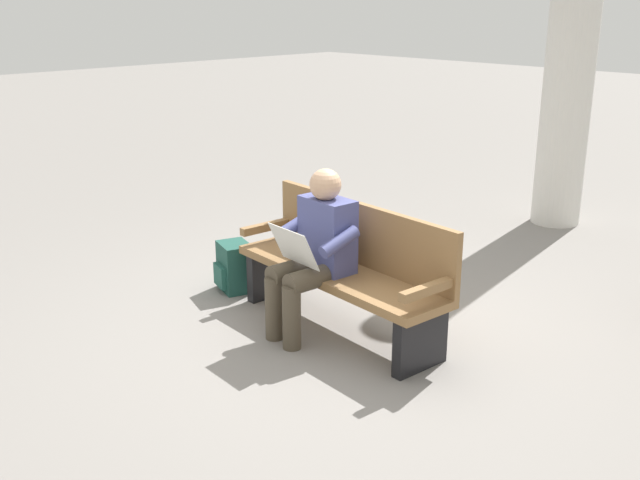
{
  "coord_description": "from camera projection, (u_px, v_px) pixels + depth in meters",
  "views": [
    {
      "loc": [
        -3.42,
        3.54,
        2.29
      ],
      "look_at": [
        0.03,
        0.15,
        0.7
      ],
      "focal_mm": 41.83,
      "sensor_mm": 36.0,
      "label": 1
    }
  ],
  "objects": [
    {
      "name": "person_seated",
      "position": [
        315.0,
        249.0,
        5.14
      ],
      "size": [
        0.59,
        0.6,
        1.18
      ],
      "rotation": [
        0.0,
        0.0,
        -0.08
      ],
      "color": "#474C84",
      "rests_on": "ground"
    },
    {
      "name": "support_pillar",
      "position": [
        575.0,
        21.0,
        7.3
      ],
      "size": [
        0.5,
        0.5,
        4.12
      ],
      "primitive_type": "cylinder",
      "color": "silver",
      "rests_on": "ground"
    },
    {
      "name": "ground_plane",
      "position": [
        338.0,
        328.0,
        5.39
      ],
      "size": [
        40.0,
        40.0,
        0.0
      ],
      "primitive_type": "plane",
      "color": "gray"
    },
    {
      "name": "bench_near",
      "position": [
        346.0,
        267.0,
        5.29
      ],
      "size": [
        1.83,
        0.63,
        0.9
      ],
      "rotation": [
        0.0,
        0.0,
        -0.08
      ],
      "color": "olive",
      "rests_on": "ground"
    },
    {
      "name": "backpack",
      "position": [
        234.0,
        267.0,
        6.04
      ],
      "size": [
        0.35,
        0.33,
        0.4
      ],
      "rotation": [
        0.0,
        0.0,
        5.96
      ],
      "color": "#1E4C42",
      "rests_on": "ground"
    }
  ]
}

